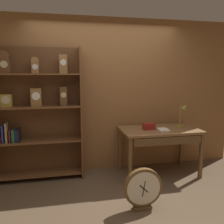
% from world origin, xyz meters
% --- Properties ---
extents(ground_plane, '(10.00, 10.00, 0.00)m').
position_xyz_m(ground_plane, '(0.00, 0.00, 0.00)').
color(ground_plane, brown).
extents(back_wood_panel, '(4.80, 0.05, 2.60)m').
position_xyz_m(back_wood_panel, '(0.00, 1.33, 1.30)').
color(back_wood_panel, brown).
rests_on(back_wood_panel, ground).
extents(bookshelf, '(1.37, 0.31, 2.08)m').
position_xyz_m(bookshelf, '(-1.14, 1.14, 1.07)').
color(bookshelf, brown).
rests_on(bookshelf, ground).
extents(workbench, '(1.28, 0.74, 0.78)m').
position_xyz_m(workbench, '(0.84, 0.87, 0.69)').
color(workbench, brown).
rests_on(workbench, ground).
extents(desk_lamp, '(0.20, 0.20, 0.41)m').
position_xyz_m(desk_lamp, '(1.27, 0.93, 0.99)').
color(desk_lamp, olive).
rests_on(desk_lamp, workbench).
extents(toolbox_small, '(0.18, 0.13, 0.10)m').
position_xyz_m(toolbox_small, '(0.65, 0.89, 0.83)').
color(toolbox_small, maroon).
rests_on(toolbox_small, workbench).
extents(open_repair_manual, '(0.17, 0.23, 0.02)m').
position_xyz_m(open_repair_manual, '(0.85, 0.77, 0.79)').
color(open_repair_manual, silver).
rests_on(open_repair_manual, workbench).
extents(round_clock_large, '(0.49, 0.11, 0.53)m').
position_xyz_m(round_clock_large, '(0.22, -0.08, 0.27)').
color(round_clock_large, brown).
rests_on(round_clock_large, ground).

